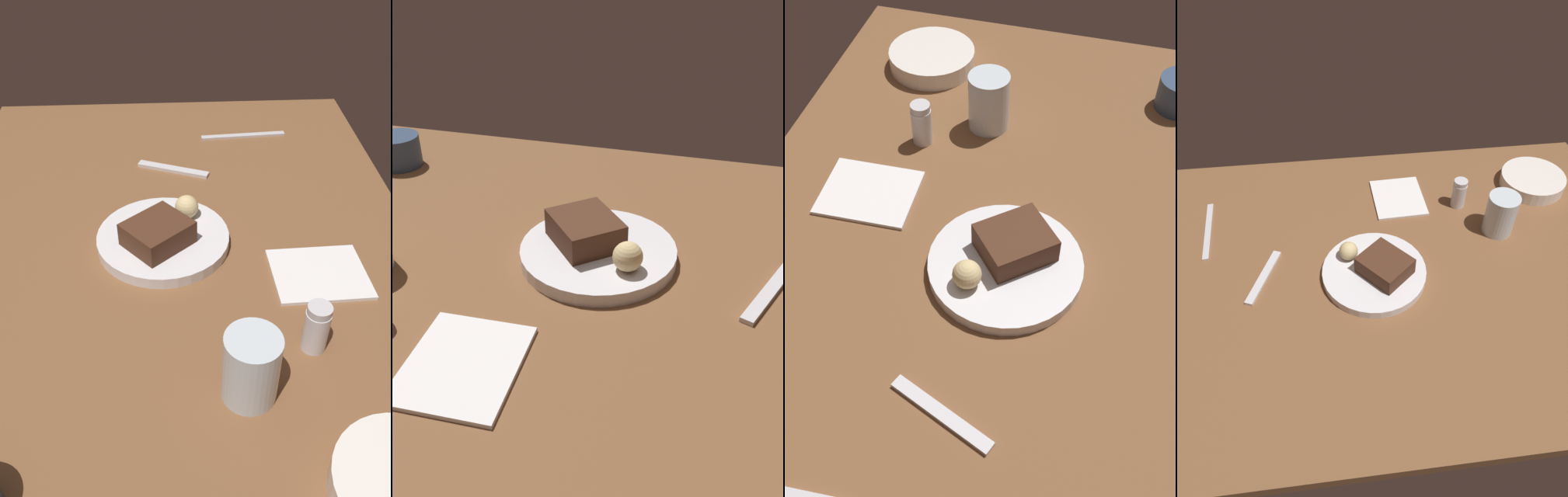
% 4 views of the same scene
% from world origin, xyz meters
% --- Properties ---
extents(dining_table, '(1.20, 0.84, 0.03)m').
position_xyz_m(dining_table, '(0.00, 0.00, 0.01)').
color(dining_table, brown).
rests_on(dining_table, ground).
extents(dessert_plate, '(0.22, 0.22, 0.02)m').
position_xyz_m(dessert_plate, '(-0.03, -0.02, 0.04)').
color(dessert_plate, silver).
rests_on(dessert_plate, dining_table).
extents(chocolate_cake_slice, '(0.13, 0.13, 0.04)m').
position_xyz_m(chocolate_cake_slice, '(-0.01, -0.03, 0.07)').
color(chocolate_cake_slice, '#472819').
rests_on(chocolate_cake_slice, dessert_plate).
extents(bread_roll, '(0.04, 0.04, 0.04)m').
position_xyz_m(bread_roll, '(-0.08, 0.02, 0.07)').
color(bread_roll, '#DBC184').
rests_on(bread_roll, dessert_plate).
extents(salt_shaker, '(0.04, 0.04, 0.08)m').
position_xyz_m(salt_shaker, '(0.20, 0.18, 0.07)').
color(salt_shaker, silver).
rests_on(salt_shaker, dining_table).
extents(water_glass, '(0.07, 0.07, 0.10)m').
position_xyz_m(water_glass, '(0.28, 0.08, 0.08)').
color(water_glass, silver).
rests_on(water_glass, dining_table).
extents(side_bowl, '(0.17, 0.17, 0.03)m').
position_xyz_m(side_bowl, '(0.42, 0.24, 0.05)').
color(side_bowl, white).
rests_on(side_bowl, dining_table).
extents(dessert_spoon, '(0.07, 0.15, 0.01)m').
position_xyz_m(dessert_spoon, '(-0.27, 0.00, 0.03)').
color(dessert_spoon, silver).
rests_on(dessert_spoon, dining_table).
extents(butter_knife, '(0.03, 0.19, 0.01)m').
position_xyz_m(butter_knife, '(-0.41, 0.16, 0.03)').
color(butter_knife, silver).
rests_on(butter_knife, dining_table).
extents(folded_napkin, '(0.13, 0.15, 0.01)m').
position_xyz_m(folded_napkin, '(0.06, 0.23, 0.03)').
color(folded_napkin, white).
rests_on(folded_napkin, dining_table).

